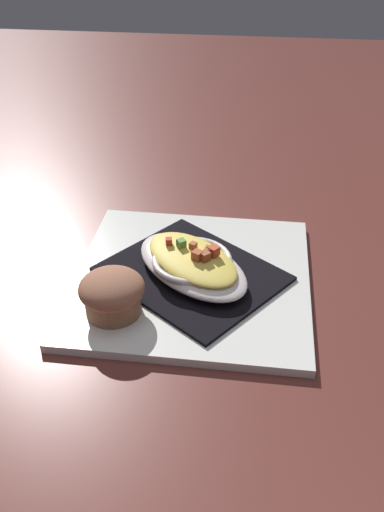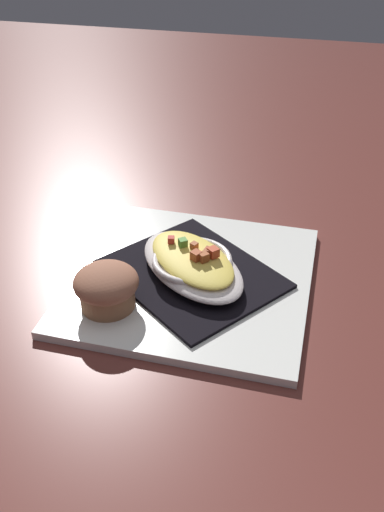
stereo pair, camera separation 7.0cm
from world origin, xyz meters
The scene contains 5 objects.
ground_plane centered at (0.00, 0.00, 0.00)m, with size 2.60×2.60×0.00m, color brown.
square_plate centered at (0.00, 0.00, 0.01)m, with size 0.30×0.30×0.01m, color white.
folded_napkin centered at (0.00, 0.00, 0.01)m, with size 0.21×0.17×0.00m, color black.
gratin_dish centered at (0.00, 0.00, 0.03)m, with size 0.19×0.19×0.04m.
muffin centered at (0.08, -0.08, 0.04)m, with size 0.08×0.08×0.05m.
Camera 1 is at (0.57, 0.07, 0.44)m, focal length 39.33 mm.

